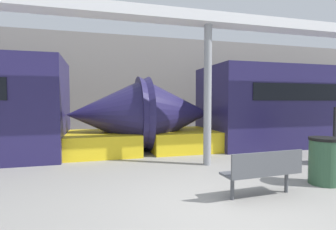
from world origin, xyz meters
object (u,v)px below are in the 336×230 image
(trash_bin, at_px, (324,161))
(support_column_near, at_px, (208,96))
(train_left, at_px, (312,107))
(bench_near, at_px, (264,170))

(trash_bin, relative_size, support_column_near, 0.26)
(train_left, bearing_deg, support_column_near, -157.18)
(train_left, bearing_deg, trash_bin, -131.92)
(train_left, distance_m, support_column_near, 6.49)
(train_left, height_order, trash_bin, train_left)
(bench_near, relative_size, support_column_near, 0.40)
(support_column_near, bearing_deg, train_left, 22.82)
(bench_near, xyz_separation_m, trash_bin, (1.72, 0.33, -0.01))
(bench_near, relative_size, trash_bin, 1.53)
(train_left, relative_size, trash_bin, 14.83)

